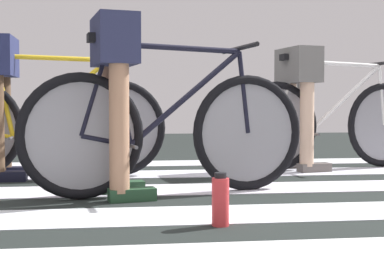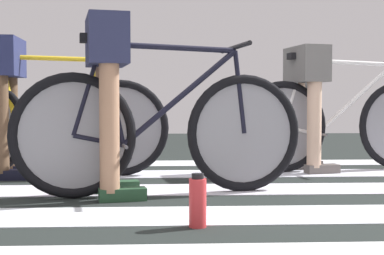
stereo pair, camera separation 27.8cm
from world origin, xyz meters
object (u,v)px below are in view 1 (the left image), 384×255
at_px(bicycle_3_of_3, 332,122).
at_px(water_bottle, 220,201).
at_px(cyclist_3_of_3, 299,91).
at_px(cyclist_1_of_3, 115,81).
at_px(bicycle_1_of_3, 168,130).
at_px(bicycle_2_of_3, 45,125).
at_px(cyclist_2_of_3, 0,87).

distance_m(bicycle_3_of_3, water_bottle, 2.35).
distance_m(cyclist_3_of_3, water_bottle, 2.19).
distance_m(cyclist_1_of_3, bicycle_3_of_3, 2.12).
xyz_separation_m(bicycle_3_of_3, water_bottle, (-1.27, -1.95, -0.27)).
bearing_deg(cyclist_1_of_3, cyclist_3_of_3, 26.21).
distance_m(bicycle_1_of_3, bicycle_2_of_3, 1.17).
bearing_deg(bicycle_1_of_3, bicycle_2_of_3, 123.54).
relative_size(cyclist_1_of_3, water_bottle, 4.40).
xyz_separation_m(bicycle_1_of_3, cyclist_3_of_3, (1.14, 1.04, 0.25)).
distance_m(bicycle_2_of_3, water_bottle, 1.97).
relative_size(cyclist_1_of_3, cyclist_2_of_3, 1.02).
bearing_deg(bicycle_1_of_3, cyclist_2_of_3, 132.96).
height_order(bicycle_1_of_3, water_bottle, bicycle_1_of_3).
relative_size(cyclist_3_of_3, water_bottle, 4.18).
relative_size(cyclist_2_of_3, cyclist_3_of_3, 1.03).
height_order(cyclist_2_of_3, water_bottle, cyclist_2_of_3).
bearing_deg(bicycle_3_of_3, bicycle_2_of_3, 175.44).
bearing_deg(cyclist_2_of_3, bicycle_1_of_3, -38.07).
relative_size(bicycle_2_of_3, cyclist_3_of_3, 1.76).
height_order(bicycle_1_of_3, cyclist_3_of_3, cyclist_3_of_3).
distance_m(bicycle_2_of_3, bicycle_3_of_3, 2.28).
height_order(bicycle_1_of_3, cyclist_2_of_3, cyclist_2_of_3).
xyz_separation_m(bicycle_2_of_3, cyclist_2_of_3, (-0.31, -0.01, 0.27)).
bearing_deg(cyclist_3_of_3, water_bottle, -128.58).
bearing_deg(bicycle_2_of_3, bicycle_3_of_3, 4.61).
height_order(bicycle_2_of_3, cyclist_3_of_3, cyclist_3_of_3).
bearing_deg(bicycle_3_of_3, cyclist_3_of_3, -180.00).
relative_size(bicycle_2_of_3, cyclist_2_of_3, 1.71).
relative_size(bicycle_2_of_3, water_bottle, 7.37).
xyz_separation_m(bicycle_1_of_3, cyclist_2_of_3, (-1.13, 0.82, 0.27)).
relative_size(bicycle_1_of_3, cyclist_2_of_3, 1.69).
distance_m(cyclist_2_of_3, bicycle_3_of_3, 2.60).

